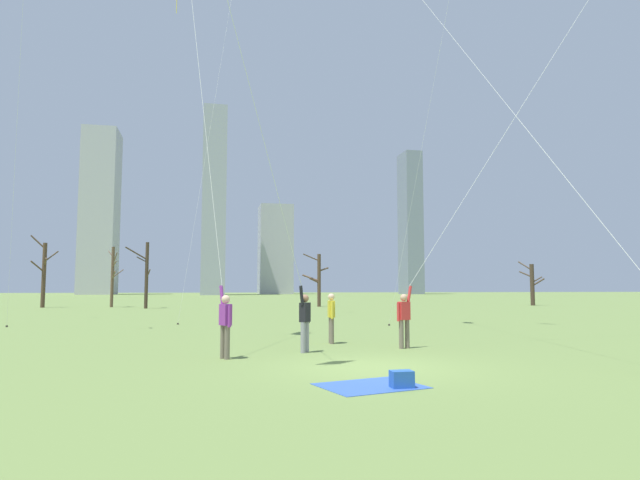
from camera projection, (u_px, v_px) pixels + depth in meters
The scene contains 16 objects.
ground_plane at pixel (374, 367), 12.31m from camera, with size 400.00×400.00×0.00m, color olive.
kite_flyer_midfield_center_pink at pixel (288, 249), 14.50m from camera, with size 4.07×4.53×11.86m.
kite_flyer_foreground_left_yellow at pixel (212, 192), 15.34m from camera, with size 1.89×5.86×15.07m.
kite_flyer_foreground_right_teal at pixel (561, 191), 13.85m from camera, with size 2.22×14.44×18.94m.
kite_flyer_far_back_white at pixel (486, 180), 17.53m from camera, with size 13.22×1.75×19.53m.
bystander_strolling_midfield at pixel (331, 316), 17.60m from camera, with size 0.23×0.51×1.62m.
picnic_spot at pixel (388, 382), 9.84m from camera, with size 2.10×1.82×0.31m.
bare_tree_center at pixel (318, 279), 52.38m from camera, with size 2.61×1.38×5.13m.
bare_tree_far_right_edge at pixel (44, 273), 49.82m from camera, with size 2.39×1.44×6.67m.
bare_tree_right_of_center at pixel (532, 283), 55.88m from camera, with size 1.82×2.32×4.63m.
bare_tree_rightmost at pixel (146, 273), 47.75m from camera, with size 2.20×2.83×5.85m.
bare_tree_left_of_center at pixel (113, 275), 50.81m from camera, with size 1.50×3.06×5.68m.
skyline_slender_spire at pixel (410, 223), 159.68m from camera, with size 5.00×8.26×41.88m.
skyline_short_annex at pixel (275, 250), 159.94m from camera, with size 9.60×9.67×26.18m.
skyline_wide_slab at pixel (100, 212), 149.93m from camera, with size 9.04×11.95×45.81m.
skyline_mid_tower_right at pixel (214, 201), 141.52m from camera, with size 6.03×11.19×48.82m.
Camera 1 is at (-3.75, -12.00, 1.80)m, focal length 30.33 mm.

